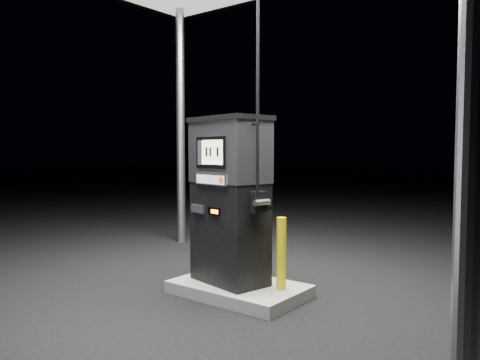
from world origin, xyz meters
The scene contains 5 objects.
ground centered at (0.00, 0.00, 0.00)m, with size 80.00×80.00×0.00m, color black.
pump_island centered at (0.00, 0.00, 0.07)m, with size 1.60×1.00×0.15m, color slate.
fuel_dispenser centered at (-0.12, -0.03, 1.20)m, with size 1.18×0.80×4.24m.
bollard_left centered at (-0.74, 0.15, 0.54)m, with size 0.11×0.11×0.79m, color yellow.
bollard_right centered at (0.55, 0.11, 0.58)m, with size 0.11×0.11×0.85m, color yellow.
Camera 1 is at (3.50, -4.47, 1.77)m, focal length 35.00 mm.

